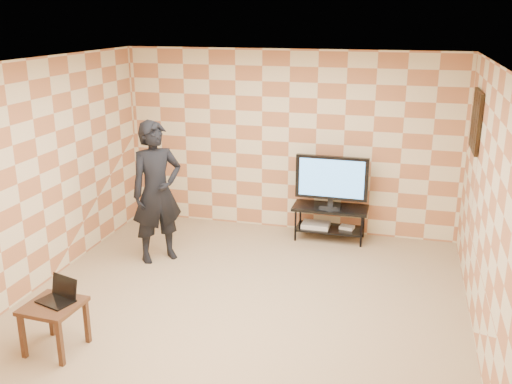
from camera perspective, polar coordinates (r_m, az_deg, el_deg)
floor at (r=6.68m, az=-1.34°, el=-10.97°), size 5.00×5.00×0.00m
wall_back at (r=8.50m, az=3.28°, el=5.00°), size 5.00×0.02×2.70m
wall_front at (r=3.99m, az=-11.63°, el=-10.23°), size 5.00×0.02×2.70m
wall_left at (r=7.23m, az=-20.83°, el=1.65°), size 0.02×5.00×2.70m
wall_right at (r=5.99m, az=22.23°, el=-1.67°), size 0.02×5.00×2.70m
ceiling at (r=5.89m, az=-1.53°, el=12.79°), size 5.00×5.00×0.02m
wall_art at (r=7.34m, az=21.16°, el=6.65°), size 0.04×0.72×0.72m
tv_stand at (r=8.37m, az=7.42°, el=-2.33°), size 1.08×0.48×0.50m
tv at (r=8.20m, az=7.57°, el=1.28°), size 1.04×0.20×0.75m
dvd_player at (r=8.43m, az=6.00°, el=-3.30°), size 0.40×0.29×0.07m
game_console at (r=8.43m, az=9.08°, el=-3.51°), size 0.22×0.18×0.05m
side_table at (r=5.97m, az=-19.59°, el=-11.26°), size 0.54×0.54×0.50m
laptop at (r=5.96m, az=-19.09°, el=-9.76°), size 0.40×0.35×0.22m
person at (r=7.56m, az=-9.88°, el=-0.00°), size 0.81×0.80×1.89m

